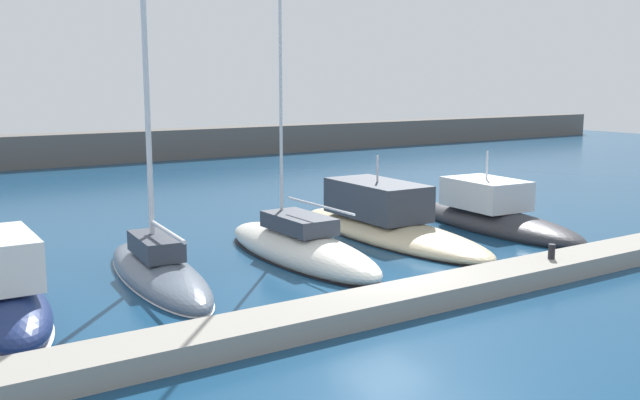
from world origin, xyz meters
TOP-DOWN VIEW (x-y plane):
  - ground_plane at (0.00, 0.00)m, footprint 120.00×120.00m
  - dock_pier at (0.00, -1.49)m, footprint 22.74×1.47m
  - breakwater_seawall at (0.00, 35.28)m, footprint 108.00×2.36m
  - sailboat_slate_second at (-4.75, 4.54)m, footprint 2.64×8.06m
  - sailboat_ivory_third at (-0.06, 4.33)m, footprint 2.23×8.26m
  - motorboat_sand_fourth at (4.47, 5.61)m, footprint 3.24×10.55m
  - motorboat_charcoal_fifth at (8.89, 4.51)m, footprint 3.23×8.85m
  - dock_bollard at (5.01, -1.49)m, footprint 0.20×0.20m

SIDE VIEW (x-z plane):
  - ground_plane at x=0.00m, z-range 0.00..0.00m
  - dock_pier at x=0.00m, z-range 0.00..0.53m
  - sailboat_slate_second at x=-4.75m, z-range -6.64..7.28m
  - sailboat_ivory_third at x=-0.06m, z-range -6.51..7.24m
  - motorboat_charcoal_fifth at x=8.89m, z-range -1.21..2.14m
  - motorboat_sand_fourth at x=4.47m, z-range -1.16..2.11m
  - dock_bollard at x=5.01m, z-range 0.53..0.97m
  - breakwater_seawall at x=0.00m, z-range 0.00..2.16m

